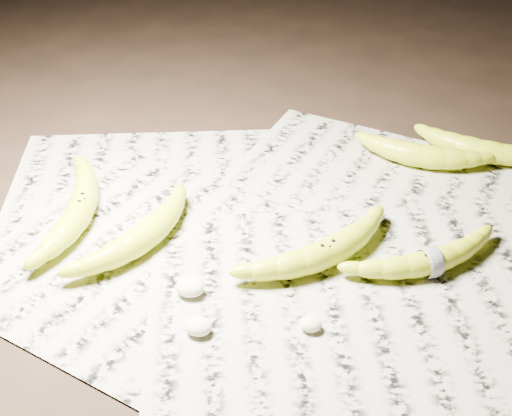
% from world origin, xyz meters
% --- Properties ---
extents(ground, '(3.00, 3.00, 0.00)m').
position_xyz_m(ground, '(0.00, 0.00, 0.00)').
color(ground, black).
rests_on(ground, ground).
extents(newspaper_patch, '(0.90, 0.70, 0.01)m').
position_xyz_m(newspaper_patch, '(0.02, -0.00, 0.00)').
color(newspaper_patch, '#A39F8C').
rests_on(newspaper_patch, ground).
extents(banana_left_a, '(0.09, 0.23, 0.04)m').
position_xyz_m(banana_left_a, '(-0.26, -0.01, 0.03)').
color(banana_left_a, '#D1DD1B').
rests_on(banana_left_a, newspaper_patch).
extents(banana_left_b, '(0.14, 0.21, 0.04)m').
position_xyz_m(banana_left_b, '(-0.15, -0.05, 0.03)').
color(banana_left_b, '#D1DD1B').
rests_on(banana_left_b, newspaper_patch).
extents(banana_center, '(0.20, 0.19, 0.04)m').
position_xyz_m(banana_center, '(0.09, -0.05, 0.03)').
color(banana_center, '#D1DD1B').
rests_on(banana_center, newspaper_patch).
extents(banana_taped, '(0.20, 0.15, 0.03)m').
position_xyz_m(banana_taped, '(0.22, -0.04, 0.02)').
color(banana_taped, '#D1DD1B').
rests_on(banana_taped, newspaper_patch).
extents(banana_upper_a, '(0.20, 0.11, 0.04)m').
position_xyz_m(banana_upper_a, '(0.31, 0.25, 0.03)').
color(banana_upper_a, '#D1DD1B').
rests_on(banana_upper_a, newspaper_patch).
extents(banana_upper_b, '(0.19, 0.09, 0.04)m').
position_xyz_m(banana_upper_b, '(0.22, 0.22, 0.03)').
color(banana_upper_b, '#D1DD1B').
rests_on(banana_upper_b, newspaper_patch).
extents(measuring_tape, '(0.02, 0.04, 0.04)m').
position_xyz_m(measuring_tape, '(0.22, -0.04, 0.02)').
color(measuring_tape, white).
rests_on(measuring_tape, newspaper_patch).
extents(flesh_chunk_a, '(0.04, 0.03, 0.02)m').
position_xyz_m(flesh_chunk_a, '(-0.07, -0.13, 0.02)').
color(flesh_chunk_a, '#FFF1C5').
rests_on(flesh_chunk_a, newspaper_patch).
extents(flesh_chunk_b, '(0.03, 0.03, 0.02)m').
position_xyz_m(flesh_chunk_b, '(-0.04, -0.19, 0.02)').
color(flesh_chunk_b, '#FFF1C5').
rests_on(flesh_chunk_b, newspaper_patch).
extents(flesh_chunk_c, '(0.03, 0.02, 0.02)m').
position_xyz_m(flesh_chunk_c, '(0.08, -0.17, 0.02)').
color(flesh_chunk_c, '#FFF1C5').
rests_on(flesh_chunk_c, newspaper_patch).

